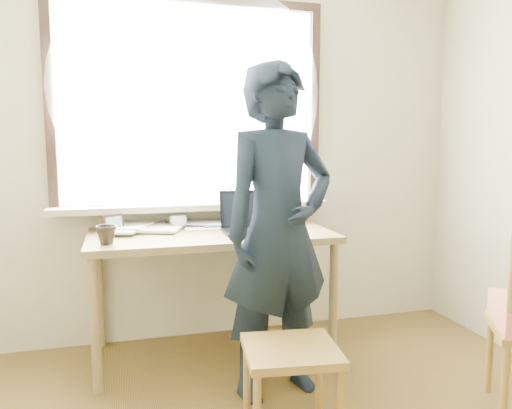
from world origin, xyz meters
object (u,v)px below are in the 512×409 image
object	(u,v)px
person	(278,231)
mug_dark	(106,235)
desk	(211,245)
laptop	(251,222)
work_chair	(291,361)
mug_white	(178,222)

from	to	relation	value
person	mug_dark	bearing A→B (deg)	145.94
desk	laptop	distance (m)	0.29
laptop	person	xyz separation A→B (m)	(0.01, -0.52, 0.03)
mug_dark	person	bearing A→B (deg)	-20.94
mug_dark	work_chair	distance (m)	1.22
mug_dark	person	world-z (taller)	person
mug_dark	mug_white	bearing A→B (deg)	42.24
desk	mug_white	size ratio (longest dim) A/B	13.62
work_chair	mug_white	bearing A→B (deg)	107.55
desk	work_chair	world-z (taller)	desk
person	laptop	bearing A→B (deg)	78.37
desk	mug_dark	distance (m)	0.67
laptop	mug_dark	distance (m)	0.89
work_chair	person	size ratio (longest dim) A/B	0.26
desk	mug_white	distance (m)	0.29
laptop	mug_white	size ratio (longest dim) A/B	3.40
laptop	work_chair	distance (m)	1.07
work_chair	person	world-z (taller)	person
mug_white	person	xyz separation A→B (m)	(0.45, -0.74, 0.05)
mug_white	desk	bearing A→B (deg)	-46.77
mug_white	mug_dark	world-z (taller)	mug_dark
work_chair	laptop	bearing A→B (deg)	86.27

